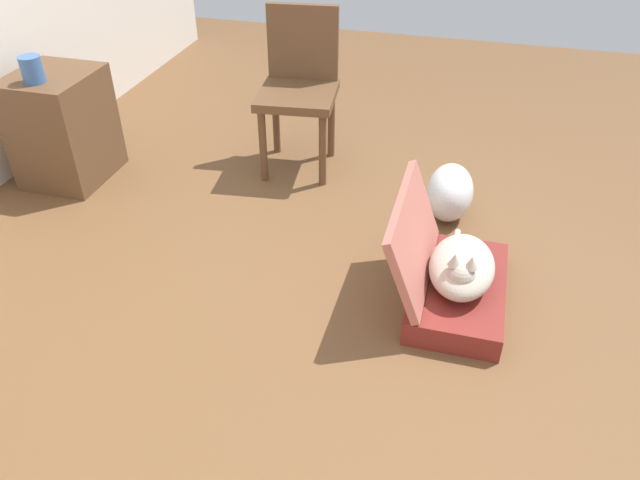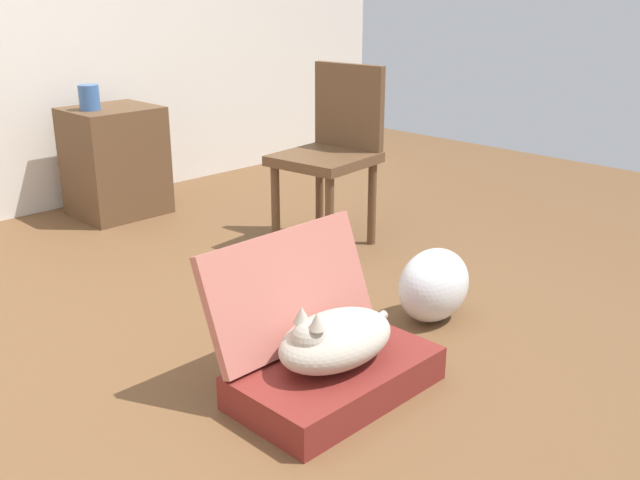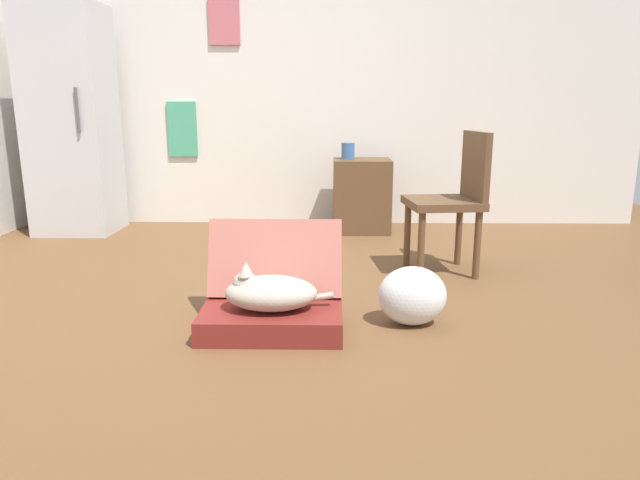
# 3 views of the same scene
# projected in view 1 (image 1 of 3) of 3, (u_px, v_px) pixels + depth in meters

# --- Properties ---
(ground_plane) EXTENTS (7.68, 7.68, 0.00)m
(ground_plane) POSITION_uv_depth(u_px,v_px,m) (352.00, 299.00, 2.82)
(ground_plane) COLOR brown
(ground_plane) RESTS_ON ground
(suitcase_base) EXTENTS (0.68, 0.40, 0.12)m
(suitcase_base) POSITION_uv_depth(u_px,v_px,m) (458.00, 291.00, 2.78)
(suitcase_base) COLOR maroon
(suitcase_base) RESTS_ON ground
(suitcase_lid) EXTENTS (0.68, 0.18, 0.39)m
(suitcase_lid) POSITION_uv_depth(u_px,v_px,m) (414.00, 238.00, 2.68)
(suitcase_lid) COLOR #B26356
(suitcase_lid) RESTS_ON suitcase_base
(cat) EXTENTS (0.52, 0.28, 0.23)m
(cat) POSITION_uv_depth(u_px,v_px,m) (462.00, 267.00, 2.69)
(cat) COLOR #B2A899
(cat) RESTS_ON suitcase_base
(plastic_bag_white) EXTENTS (0.34, 0.24, 0.30)m
(plastic_bag_white) POSITION_uv_depth(u_px,v_px,m) (450.00, 192.00, 3.29)
(plastic_bag_white) COLOR silver
(plastic_bag_white) RESTS_ON ground
(side_table) EXTENTS (0.49, 0.43, 0.63)m
(side_table) POSITION_uv_depth(u_px,v_px,m) (63.00, 127.00, 3.56)
(side_table) COLOR brown
(side_table) RESTS_ON ground
(vase_tall) EXTENTS (0.11, 0.11, 0.14)m
(vase_tall) POSITION_uv_depth(u_px,v_px,m) (32.00, 69.00, 3.24)
(vase_tall) COLOR #38609E
(vase_tall) RESTS_ON side_table
(chair) EXTENTS (0.50, 0.48, 0.91)m
(chair) POSITION_uv_depth(u_px,v_px,m) (299.00, 84.00, 3.59)
(chair) COLOR brown
(chair) RESTS_ON ground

